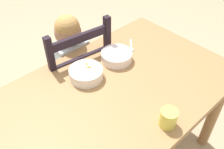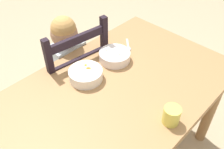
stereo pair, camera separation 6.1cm
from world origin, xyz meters
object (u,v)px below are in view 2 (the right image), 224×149
object	(u,v)px
dining_chair	(72,81)
spoon	(128,47)
child_figure	(71,62)
bowl_of_carrots	(86,74)
dining_table	(115,102)
bowl_of_peas	(115,56)
drinking_cup	(171,115)

from	to	relation	value
dining_chair	spoon	size ratio (longest dim) A/B	8.29
child_figure	bowl_of_carrots	bearing A→B (deg)	-111.36
dining_table	bowl_of_carrots	world-z (taller)	bowl_of_carrots
child_figure	bowl_of_carrots	size ratio (longest dim) A/B	5.05
dining_table	dining_chair	distance (m)	0.50
child_figure	bowl_of_peas	distance (m)	0.34
child_figure	drinking_cup	xyz separation A→B (m)	(-0.04, -0.79, 0.15)
bowl_of_peas	drinking_cup	bearing A→B (deg)	-107.48
dining_chair	drinking_cup	world-z (taller)	dining_chair
child_figure	drinking_cup	distance (m)	0.81
bowl_of_carrots	spoon	xyz separation A→B (m)	(0.38, 0.02, -0.03)
dining_table	dining_chair	world-z (taller)	dining_chair
dining_chair	bowl_of_carrots	xyz separation A→B (m)	(-0.11, -0.30, 0.31)
child_figure	bowl_of_carrots	world-z (taller)	child_figure
child_figure	bowl_of_peas	xyz separation A→B (m)	(0.11, -0.29, 0.14)
child_figure	spoon	size ratio (longest dim) A/B	8.24
dining_table	spoon	xyz separation A→B (m)	(0.33, 0.19, 0.11)
bowl_of_peas	drinking_cup	xyz separation A→B (m)	(-0.16, -0.50, 0.01)
bowl_of_peas	dining_table	bearing A→B (deg)	-136.58
child_figure	bowl_of_peas	world-z (taller)	child_figure
bowl_of_peas	drinking_cup	world-z (taller)	drinking_cup
bowl_of_carrots	spoon	bearing A→B (deg)	3.67
drinking_cup	dining_table	bearing A→B (deg)	93.72
bowl_of_carrots	child_figure	bearing A→B (deg)	68.64
dining_table	child_figure	world-z (taller)	child_figure
bowl_of_peas	child_figure	bearing A→B (deg)	111.37
dining_table	bowl_of_carrots	size ratio (longest dim) A/B	7.33
drinking_cup	dining_chair	bearing A→B (deg)	87.41
bowl_of_peas	spoon	bearing A→B (deg)	9.12
bowl_of_carrots	drinking_cup	world-z (taller)	drinking_cup
spoon	dining_table	bearing A→B (deg)	-149.67
bowl_of_peas	bowl_of_carrots	xyz separation A→B (m)	(-0.23, 0.00, 0.00)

